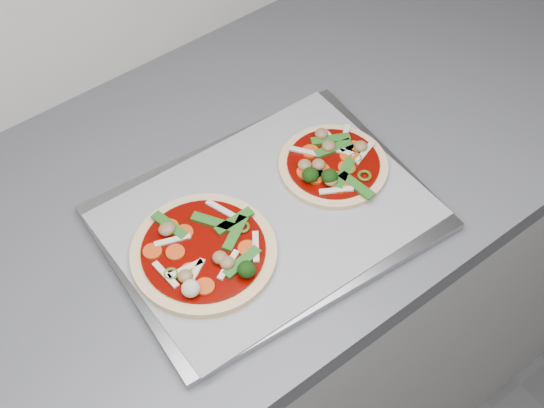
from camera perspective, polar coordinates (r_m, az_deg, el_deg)
base_cabinet at (r=1.74m, az=13.82°, el=0.73°), size 3.60×0.60×0.86m
countertop at (r=1.43m, az=17.27°, el=12.22°), size 3.60×0.60×0.04m
baking_tray at (r=1.04m, az=-0.34°, el=-1.06°), size 0.46×0.35×0.01m
parchment at (r=1.04m, az=-0.34°, el=-0.79°), size 0.42×0.31×0.00m
pizza_left at (r=0.99m, az=-5.15°, el=-3.66°), size 0.26×0.26×0.03m
pizza_right at (r=1.09m, az=4.58°, el=2.98°), size 0.18×0.18×0.03m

